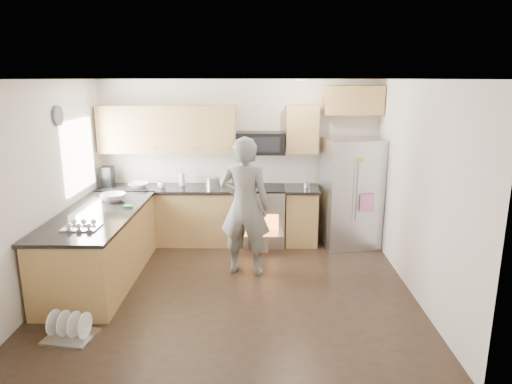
{
  "coord_description": "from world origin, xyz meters",
  "views": [
    {
      "loc": [
        0.37,
        -5.36,
        2.61
      ],
      "look_at": [
        0.29,
        0.5,
        1.15
      ],
      "focal_mm": 32.0,
      "sensor_mm": 36.0,
      "label": 1
    }
  ],
  "objects_px": {
    "stove_range": "(260,202)",
    "dish_rack": "(70,331)",
    "refrigerator": "(351,193)",
    "person": "(245,207)"
  },
  "relations": [
    {
      "from": "refrigerator",
      "to": "stove_range",
      "type": "bearing_deg",
      "value": 166.02
    },
    {
      "from": "dish_rack",
      "to": "person",
      "type": "bearing_deg",
      "value": 43.95
    },
    {
      "from": "stove_range",
      "to": "person",
      "type": "relative_size",
      "value": 0.95
    },
    {
      "from": "stove_range",
      "to": "dish_rack",
      "type": "xyz_separation_m",
      "value": [
        -1.95,
        -2.87,
        -0.6
      ]
    },
    {
      "from": "stove_range",
      "to": "refrigerator",
      "type": "height_order",
      "value": "stove_range"
    },
    {
      "from": "refrigerator",
      "to": "dish_rack",
      "type": "xyz_separation_m",
      "value": [
        -3.37,
        -2.77,
        -0.78
      ]
    },
    {
      "from": "person",
      "to": "dish_rack",
      "type": "distance_m",
      "value": 2.57
    },
    {
      "from": "person",
      "to": "dish_rack",
      "type": "bearing_deg",
      "value": 54.38
    },
    {
      "from": "stove_range",
      "to": "dish_rack",
      "type": "relative_size",
      "value": 3.34
    },
    {
      "from": "refrigerator",
      "to": "person",
      "type": "xyz_separation_m",
      "value": [
        -1.62,
        -1.09,
        0.09
      ]
    }
  ]
}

